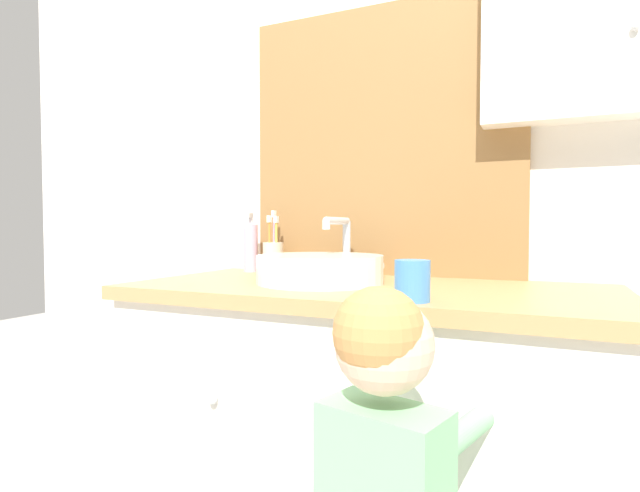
% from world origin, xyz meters
% --- Properties ---
extents(wall_back, '(3.20, 0.18, 2.50)m').
position_xyz_m(wall_back, '(0.03, 0.62, 1.28)').
color(wall_back, silver).
rests_on(wall_back, ground_plane).
extents(vanity_counter, '(1.21, 0.58, 0.88)m').
position_xyz_m(vanity_counter, '(0.00, 0.31, 0.44)').
color(vanity_counter, silver).
rests_on(vanity_counter, ground_plane).
extents(sink_basin, '(0.33, 0.38, 0.18)m').
position_xyz_m(sink_basin, '(-0.12, 0.31, 0.92)').
color(sink_basin, white).
rests_on(sink_basin, vanity_counter).
extents(toothbrush_holder, '(0.07, 0.07, 0.20)m').
position_xyz_m(toothbrush_holder, '(-0.39, 0.51, 0.93)').
color(toothbrush_holder, beige).
rests_on(toothbrush_holder, vanity_counter).
extents(soap_dispenser, '(0.05, 0.05, 0.19)m').
position_xyz_m(soap_dispenser, '(-0.47, 0.51, 0.96)').
color(soap_dispenser, '#CCA3BC').
rests_on(soap_dispenser, vanity_counter).
extents(drinking_cup, '(0.07, 0.07, 0.08)m').
position_xyz_m(drinking_cup, '(0.18, 0.09, 0.92)').
color(drinking_cup, '#4789D1').
rests_on(drinking_cup, vanity_counter).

